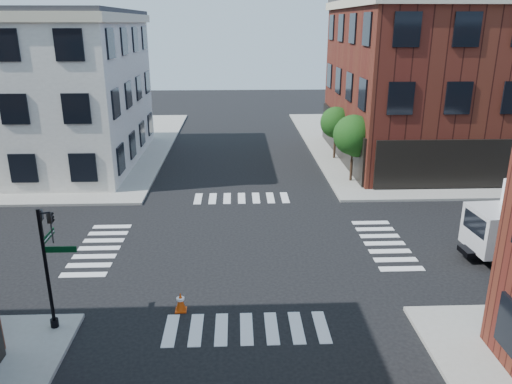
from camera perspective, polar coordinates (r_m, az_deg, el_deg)
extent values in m
plane|color=black|center=(24.59, -1.45, -6.18)|extent=(120.00, 120.00, 0.00)
cube|color=gray|center=(49.32, 23.42, 5.18)|extent=(30.00, 30.00, 0.15)
cube|color=#491812|center=(43.78, 26.58, 11.12)|extent=(25.00, 16.00, 12.00)
cylinder|color=black|center=(34.54, 10.81, 2.50)|extent=(0.18, 0.18, 1.47)
cylinder|color=black|center=(34.35, 10.89, 3.67)|extent=(0.12, 0.12, 1.47)
sphere|color=black|center=(33.96, 11.06, 6.41)|extent=(2.69, 2.69, 2.69)
sphere|color=black|center=(34.04, 11.45, 5.47)|extent=(1.85, 1.85, 1.85)
cylinder|color=black|center=(40.22, 8.95, 4.80)|extent=(0.18, 0.18, 1.33)
cylinder|color=black|center=(40.07, 9.00, 5.73)|extent=(0.12, 0.12, 1.33)
sphere|color=black|center=(39.76, 9.11, 7.86)|extent=(2.43, 2.43, 2.43)
sphere|color=black|center=(39.81, 9.45, 7.13)|extent=(1.67, 1.67, 1.67)
cylinder|color=black|center=(18.65, -22.78, -8.47)|extent=(0.12, 0.12, 4.60)
cylinder|color=black|center=(19.60, -22.03, -13.69)|extent=(0.28, 0.28, 0.30)
cube|color=#053819|center=(18.11, -21.48, -6.13)|extent=(1.10, 0.03, 0.22)
cube|color=#053819|center=(18.67, -22.64, -4.69)|extent=(0.03, 1.10, 0.22)
imported|color=black|center=(17.98, -22.26, -3.81)|extent=(0.22, 0.18, 1.10)
imported|color=black|center=(18.35, -23.33, -3.50)|extent=(0.18, 0.22, 1.10)
cube|color=silver|center=(25.03, 25.52, -3.92)|extent=(2.08, 2.44, 1.94)
cube|color=black|center=(24.45, 23.78, -3.32)|extent=(0.21, 1.84, 0.87)
cylinder|color=black|center=(24.63, 26.38, -6.99)|extent=(0.99, 0.40, 0.97)
cylinder|color=black|center=(26.20, 24.10, -5.14)|extent=(0.99, 0.40, 0.97)
cube|color=#CB4109|center=(19.68, -8.56, -13.19)|extent=(0.43, 0.43, 0.04)
cone|color=#CB4109|center=(19.49, -8.61, -12.27)|extent=(0.41, 0.41, 0.79)
cylinder|color=white|center=(19.43, -8.63, -11.99)|extent=(0.30, 0.30, 0.09)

